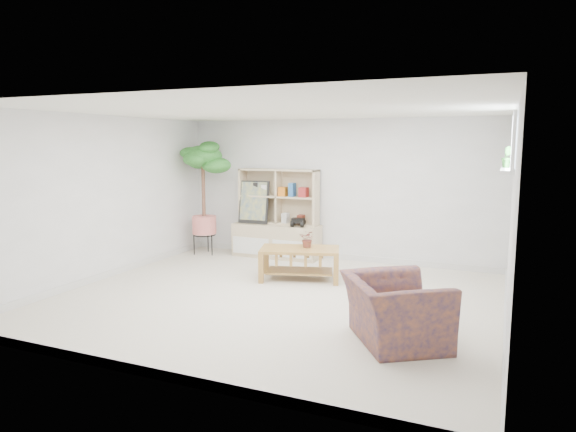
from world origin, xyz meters
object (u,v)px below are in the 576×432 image
at_px(storage_unit, 276,214).
at_px(coffee_table, 300,264).
at_px(floor_tree, 204,198).
at_px(armchair, 395,306).

xyz_separation_m(storage_unit, coffee_table, (0.94, -1.24, -0.54)).
xyz_separation_m(storage_unit, floor_tree, (-1.30, -0.30, 0.24)).
height_order(floor_tree, armchair, floor_tree).
bearing_deg(armchair, floor_tree, 21.98).
relative_size(storage_unit, floor_tree, 0.76).
bearing_deg(floor_tree, armchair, -34.98).
distance_m(coffee_table, floor_tree, 2.55).
distance_m(storage_unit, floor_tree, 1.35).
distance_m(floor_tree, armchair, 4.94).
bearing_deg(storage_unit, coffee_table, -52.82).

